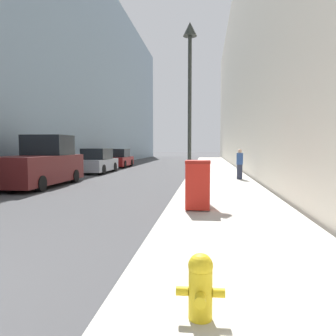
{
  "coord_description": "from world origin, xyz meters",
  "views": [
    {
      "loc": [
        4.96,
        -2.5,
        1.78
      ],
      "look_at": [
        2.41,
        19.35,
        0.34
      ],
      "focal_mm": 35.0,
      "sensor_mm": 36.0,
      "label": 1
    }
  ],
  "objects_px": {
    "parked_sedan_far": "(118,159)",
    "parked_sedan_near": "(97,162)",
    "fire_hydrant": "(200,285)",
    "pickup_truck": "(40,165)",
    "trash_bin": "(198,184)",
    "lamppost": "(190,75)",
    "pedestrian_on_sidewalk": "(240,164)"
  },
  "relations": [
    {
      "from": "pickup_truck",
      "to": "parked_sedan_near",
      "type": "xyz_separation_m",
      "value": [
        0.11,
        7.46,
        -0.22
      ]
    },
    {
      "from": "lamppost",
      "to": "trash_bin",
      "type": "bearing_deg",
      "value": -83.76
    },
    {
      "from": "parked_sedan_near",
      "to": "lamppost",
      "type": "bearing_deg",
      "value": -53.36
    },
    {
      "from": "trash_bin",
      "to": "parked_sedan_near",
      "type": "distance_m",
      "value": 14.74
    },
    {
      "from": "fire_hydrant",
      "to": "parked_sedan_far",
      "type": "height_order",
      "value": "parked_sedan_far"
    },
    {
      "from": "pedestrian_on_sidewalk",
      "to": "parked_sedan_far",
      "type": "bearing_deg",
      "value": 130.96
    },
    {
      "from": "pedestrian_on_sidewalk",
      "to": "pickup_truck",
      "type": "bearing_deg",
      "value": -162.36
    },
    {
      "from": "lamppost",
      "to": "pickup_truck",
      "type": "distance_m",
      "value": 7.85
    },
    {
      "from": "fire_hydrant",
      "to": "pedestrian_on_sidewalk",
      "type": "distance_m",
      "value": 14.01
    },
    {
      "from": "fire_hydrant",
      "to": "lamppost",
      "type": "distance_m",
      "value": 10.22
    },
    {
      "from": "trash_bin",
      "to": "pedestrian_on_sidewalk",
      "type": "relative_size",
      "value": 0.85
    },
    {
      "from": "fire_hydrant",
      "to": "trash_bin",
      "type": "height_order",
      "value": "trash_bin"
    },
    {
      "from": "fire_hydrant",
      "to": "trash_bin",
      "type": "relative_size",
      "value": 0.49
    },
    {
      "from": "trash_bin",
      "to": "pickup_truck",
      "type": "height_order",
      "value": "pickup_truck"
    },
    {
      "from": "pedestrian_on_sidewalk",
      "to": "lamppost",
      "type": "bearing_deg",
      "value": -117.41
    },
    {
      "from": "trash_bin",
      "to": "pedestrian_on_sidewalk",
      "type": "xyz_separation_m",
      "value": [
        1.91,
        8.34,
        0.11
      ]
    },
    {
      "from": "fire_hydrant",
      "to": "parked_sedan_near",
      "type": "relative_size",
      "value": 0.15
    },
    {
      "from": "fire_hydrant",
      "to": "pickup_truck",
      "type": "distance_m",
      "value": 13.26
    },
    {
      "from": "lamppost",
      "to": "pedestrian_on_sidewalk",
      "type": "xyz_separation_m",
      "value": [
        2.33,
        4.5,
        -3.57
      ]
    },
    {
      "from": "trash_bin",
      "to": "parked_sedan_far",
      "type": "distance_m",
      "value": 20.39
    },
    {
      "from": "pickup_truck",
      "to": "pedestrian_on_sidewalk",
      "type": "distance_m",
      "value": 9.63
    },
    {
      "from": "fire_hydrant",
      "to": "parked_sedan_far",
      "type": "xyz_separation_m",
      "value": [
        -7.52,
        24.57,
        0.27
      ]
    },
    {
      "from": "trash_bin",
      "to": "lamppost",
      "type": "xyz_separation_m",
      "value": [
        -0.42,
        3.84,
        3.67
      ]
    },
    {
      "from": "pickup_truck",
      "to": "trash_bin",
      "type": "bearing_deg",
      "value": -36.75
    },
    {
      "from": "trash_bin",
      "to": "fire_hydrant",
      "type": "bearing_deg",
      "value": -88.29
    },
    {
      "from": "trash_bin",
      "to": "pedestrian_on_sidewalk",
      "type": "bearing_deg",
      "value": 77.07
    },
    {
      "from": "fire_hydrant",
      "to": "parked_sedan_near",
      "type": "xyz_separation_m",
      "value": [
        -7.31,
        18.43,
        0.29
      ]
    },
    {
      "from": "lamppost",
      "to": "parked_sedan_far",
      "type": "height_order",
      "value": "lamppost"
    },
    {
      "from": "trash_bin",
      "to": "lamppost",
      "type": "distance_m",
      "value": 5.33
    },
    {
      "from": "fire_hydrant",
      "to": "pickup_truck",
      "type": "height_order",
      "value": "pickup_truck"
    },
    {
      "from": "parked_sedan_far",
      "to": "parked_sedan_near",
      "type": "bearing_deg",
      "value": -88.08
    },
    {
      "from": "lamppost",
      "to": "pickup_truck",
      "type": "height_order",
      "value": "lamppost"
    }
  ]
}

